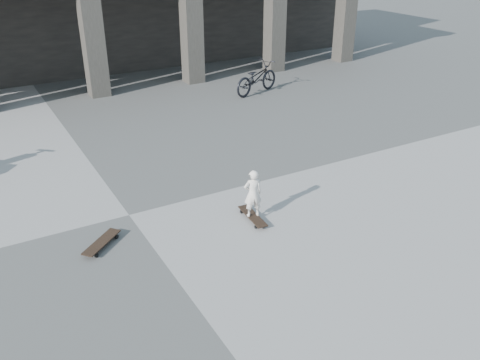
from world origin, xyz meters
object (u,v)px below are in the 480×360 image
longboard (253,216)px  child (253,193)px  bicycle (256,78)px  skateboard_spare (102,243)px

longboard → child: 0.50m
longboard → bicycle: (4.57, 7.41, 0.47)m
child → bicycle: bicycle is taller
longboard → bicycle: bearing=-27.1°
bicycle → child: bearing=128.7°
child → bicycle: bearing=-107.4°
bicycle → longboard: bearing=128.7°
skateboard_spare → child: size_ratio=0.87×
longboard → child: size_ratio=0.96×
skateboard_spare → child: 2.92m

